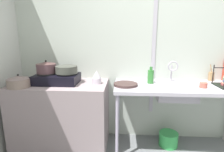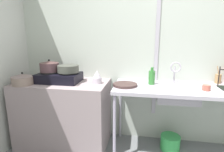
% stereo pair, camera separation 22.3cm
% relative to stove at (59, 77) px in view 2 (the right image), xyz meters
% --- Properties ---
extents(wall_back, '(4.75, 0.10, 2.65)m').
position_rel_stove_xyz_m(wall_back, '(1.32, 0.38, 0.37)').
color(wall_back, '#B2BAAF').
rests_on(wall_back, ground).
extents(wall_metal_strip, '(0.05, 0.01, 2.12)m').
position_rel_stove_xyz_m(wall_metal_strip, '(1.26, 0.32, 0.50)').
color(wall_metal_strip, '#ADA6B4').
extents(counter_concrete, '(1.21, 0.65, 0.89)m').
position_rel_stove_xyz_m(counter_concrete, '(0.03, -0.00, -0.51)').
color(counter_concrete, gray).
rests_on(counter_concrete, ground).
extents(counter_sink, '(1.64, 0.65, 0.89)m').
position_rel_stove_xyz_m(counter_sink, '(1.57, -0.00, -0.13)').
color(counter_sink, '#ADA6B4').
rests_on(counter_sink, ground).
extents(stove, '(0.55, 0.36, 0.14)m').
position_rel_stove_xyz_m(stove, '(0.00, 0.00, 0.00)').
color(stove, black).
rests_on(stove, counter_concrete).
extents(pot_on_left_burner, '(0.25, 0.25, 0.16)m').
position_rel_stove_xyz_m(pot_on_left_burner, '(-0.13, -0.00, 0.14)').
color(pot_on_left_burner, '#55383E').
rests_on(pot_on_left_burner, stove).
extents(pot_on_right_burner, '(0.27, 0.27, 0.09)m').
position_rel_stove_xyz_m(pot_on_right_burner, '(0.13, -0.00, 0.12)').
color(pot_on_right_burner, '#44453E').
rests_on(pot_on_right_burner, stove).
extents(pot_beside_stove, '(0.27, 0.27, 0.16)m').
position_rel_stove_xyz_m(pot_beside_stove, '(-0.39, -0.20, 0.00)').
color(pot_beside_stove, gray).
rests_on(pot_beside_stove, counter_concrete).
extents(percolator, '(0.12, 0.12, 0.17)m').
position_rel_stove_xyz_m(percolator, '(0.51, 0.01, 0.02)').
color(percolator, silver).
rests_on(percolator, counter_concrete).
extents(sink_basin, '(0.47, 0.38, 0.17)m').
position_rel_stove_xyz_m(sink_basin, '(1.50, -0.00, -0.15)').
color(sink_basin, '#ADA6B4').
rests_on(sink_basin, counter_sink).
extents(faucet, '(0.13, 0.08, 0.28)m').
position_rel_stove_xyz_m(faucet, '(1.50, 0.17, 0.13)').
color(faucet, '#ADA6B4').
rests_on(faucet, counter_sink).
extents(frying_pan, '(0.30, 0.30, 0.03)m').
position_rel_stove_xyz_m(frying_pan, '(0.88, -0.05, -0.05)').
color(frying_pan, '#3E2B29').
rests_on(frying_pan, counter_sink).
extents(cup_by_rack, '(0.09, 0.09, 0.06)m').
position_rel_stove_xyz_m(cup_by_rack, '(1.79, -0.09, -0.03)').
color(cup_by_rack, '#B95C4C').
rests_on(cup_by_rack, counter_sink).
extents(small_bowl_on_drainboard, '(0.11, 0.11, 0.04)m').
position_rel_stove_xyz_m(small_bowl_on_drainboard, '(1.81, -0.01, -0.05)').
color(small_bowl_on_drainboard, silver).
rests_on(small_bowl_on_drainboard, counter_sink).
extents(bottle_by_sink, '(0.08, 0.08, 0.22)m').
position_rel_stove_xyz_m(bottle_by_sink, '(1.20, 0.08, 0.03)').
color(bottle_by_sink, '#337933').
rests_on(bottle_by_sink, counter_sink).
extents(utensil_jar, '(0.07, 0.08, 0.22)m').
position_rel_stove_xyz_m(utensil_jar, '(2.05, 0.27, -0.00)').
color(utensil_jar, '#9D784D').
rests_on(utensil_jar, counter_sink).
extents(bucket_on_floor, '(0.25, 0.25, 0.19)m').
position_rel_stove_xyz_m(bucket_on_floor, '(1.49, 0.08, -0.86)').
color(bucket_on_floor, green).
rests_on(bucket_on_floor, ground).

